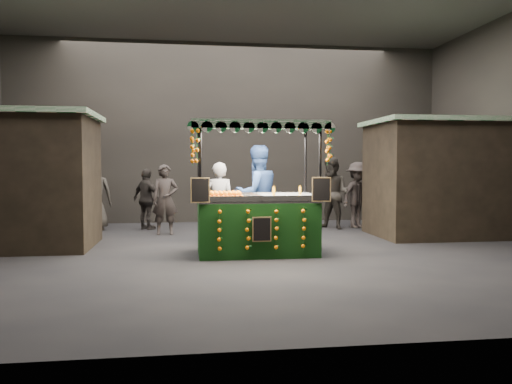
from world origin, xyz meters
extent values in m
plane|color=black|center=(0.00, 0.00, 0.00)|extent=(12.00, 12.00, 0.00)
cube|color=black|center=(0.00, 5.00, 2.50)|extent=(12.00, 0.10, 5.00)
cube|color=black|center=(0.00, -5.00, 2.50)|extent=(12.00, 0.10, 5.00)
cube|color=black|center=(-4.40, 1.00, 1.25)|extent=(2.80, 2.00, 2.50)
cube|color=#115023|center=(-4.40, 1.00, 2.55)|extent=(3.00, 2.20, 0.10)
cube|color=black|center=(4.40, 1.50, 1.25)|extent=(2.80, 2.00, 2.50)
cube|color=#115023|center=(4.40, 1.50, 2.55)|extent=(3.00, 2.20, 0.10)
cube|color=black|center=(0.05, -0.29, 0.47)|extent=(2.08, 1.13, 0.94)
cube|color=silver|center=(0.05, -0.29, 0.96)|extent=(2.08, 1.13, 0.04)
cylinder|color=black|center=(-0.96, -0.83, 1.13)|extent=(0.05, 0.05, 2.27)
cylinder|color=black|center=(1.06, -0.83, 1.13)|extent=(0.05, 0.05, 2.27)
cylinder|color=black|center=(-0.96, 0.25, 1.13)|extent=(0.05, 0.05, 2.27)
cylinder|color=black|center=(1.06, 0.25, 1.13)|extent=(0.05, 0.05, 2.27)
cube|color=#115023|center=(0.05, -0.29, 2.31)|extent=(2.31, 1.37, 0.08)
cube|color=white|center=(0.61, -0.29, 1.02)|extent=(0.93, 1.02, 0.08)
cube|color=black|center=(-0.97, -0.89, 1.18)|extent=(0.32, 0.09, 0.42)
cube|color=black|center=(1.07, -0.89, 1.18)|extent=(0.32, 0.09, 0.42)
cube|color=black|center=(0.05, -0.90, 0.52)|extent=(0.32, 0.02, 0.42)
imported|color=gray|center=(-0.55, 0.81, 0.83)|extent=(0.66, 0.50, 1.65)
imported|color=navy|center=(0.20, 0.80, 0.99)|extent=(1.16, 1.03, 1.99)
imported|color=#2B2523|center=(-1.68, 2.54, 0.80)|extent=(0.60, 0.41, 1.61)
imported|color=#292521|center=(2.42, 3.02, 0.89)|extent=(1.09, 1.09, 1.79)
imported|color=#282320|center=(-2.16, 3.53, 0.75)|extent=(0.90, 0.87, 1.51)
imported|color=#2D2624|center=(3.13, 3.17, 0.84)|extent=(1.24, 1.07, 1.67)
imported|color=#2D2925|center=(-3.45, 3.54, 0.90)|extent=(0.98, 0.75, 1.79)
camera|label=1|loc=(-1.20, -9.22, 1.58)|focal=35.59mm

